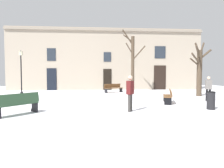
{
  "coord_description": "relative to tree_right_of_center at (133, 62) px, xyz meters",
  "views": [
    {
      "loc": [
        -1.08,
        -11.82,
        1.75
      ],
      "look_at": [
        0.0,
        1.9,
        1.04
      ],
      "focal_mm": 31.01,
      "sensor_mm": 36.0,
      "label": 1
    }
  ],
  "objects": [
    {
      "name": "ground_plane",
      "position": [
        -2.31,
        -6.41,
        -2.89
      ],
      "size": [
        34.45,
        34.45,
        0.0
      ],
      "primitive_type": "plane",
      "color": "white"
    },
    {
      "name": "bench_near_center_tree",
      "position": [
        -6.73,
        -9.77,
        -2.41
      ],
      "size": [
        1.5,
        1.63,
        0.94
      ],
      "rotation": [
        0.0,
        0.0,
        4.0
      ],
      "color": "#2D4C33",
      "rests_on": "ground"
    },
    {
      "name": "litter_bin",
      "position": [
        2.22,
        -9.16,
        -2.44
      ],
      "size": [
        0.41,
        0.41,
        0.89
      ],
      "color": "black",
      "rests_on": "ground"
    },
    {
      "name": "tree_foreground",
      "position": [
        4.66,
        -3.57,
        -0.77
      ],
      "size": [
        2.06,
        1.89,
        4.29
      ],
      "color": "#4C3D2D",
      "rests_on": "ground"
    },
    {
      "name": "bench_back_to_back_left",
      "position": [
        0.88,
        -6.97,
        -2.46
      ],
      "size": [
        0.93,
        1.66,
        0.83
      ],
      "rotation": [
        0.0,
        0.0,
        4.41
      ],
      "color": "brown",
      "rests_on": "ground"
    },
    {
      "name": "person_by_shop_door",
      "position": [
        -1.85,
        -9.38,
        -1.96
      ],
      "size": [
        0.4,
        0.44,
        1.69
      ],
      "rotation": [
        0.0,
        0.0,
        4.08
      ],
      "color": "#403D3A",
      "rests_on": "ground"
    },
    {
      "name": "streetlamp",
      "position": [
        -9.95,
        -0.84,
        -0.57
      ],
      "size": [
        0.3,
        0.3,
        3.79
      ],
      "color": "black",
      "rests_on": "ground"
    },
    {
      "name": "bench_near_lamp",
      "position": [
        -1.83,
        0.03,
        -2.46
      ],
      "size": [
        1.84,
        1.28,
        0.82
      ],
      "rotation": [
        0.0,
        0.0,
        0.48
      ],
      "color": "brown",
      "rests_on": "ground"
    },
    {
      "name": "tree_right_of_center",
      "position": [
        0.0,
        0.0,
        0.0
      ],
      "size": [
        2.02,
        1.54,
        5.91
      ],
      "color": "#4C3D2D",
      "rests_on": "ground"
    },
    {
      "name": "building_facade",
      "position": [
        -2.3,
        3.28,
        0.58
      ],
      "size": [
        21.53,
        0.6,
        6.82
      ],
      "color": "tan",
      "rests_on": "ground"
    },
    {
      "name": "person_strolling",
      "position": [
        3.83,
        -6.27,
        -2.02
      ],
      "size": [
        0.43,
        0.33,
        1.59
      ],
      "rotation": [
        0.0,
        0.0,
        2.82
      ],
      "color": "black",
      "rests_on": "ground"
    }
  ]
}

